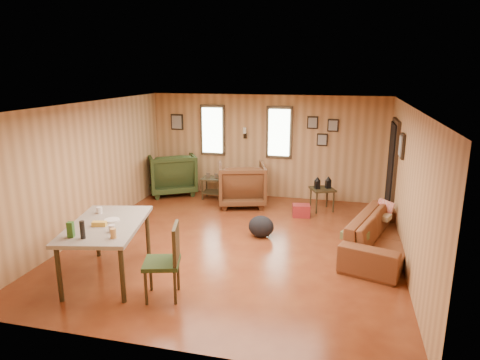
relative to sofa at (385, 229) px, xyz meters
The scene contains 11 objects.
room 2.45m from the sofa, behind, with size 5.54×6.04×2.44m.
sofa is the anchor object (origin of this frame).
recliner_brown 3.52m from the sofa, 145.31° to the left, with size 1.02×0.95×1.05m, color #4F2D17.
recliner_green 5.39m from the sofa, 152.37° to the left, with size 1.08×1.01×1.11m, color #283719.
end_table 4.34m from the sofa, 147.78° to the left, with size 0.49×0.45×0.62m.
side_table 2.33m from the sofa, 118.77° to the left, with size 0.62×0.62×0.75m.
cooler 2.16m from the sofa, 134.80° to the left, with size 0.39×0.31×0.25m.
backpack 2.13m from the sofa, behind, with size 0.52×0.43×0.40m.
sofa_pillows 0.25m from the sofa, 167.12° to the left, with size 0.92×1.57×0.32m.
dining_table 4.38m from the sofa, 155.36° to the right, with size 1.30×1.80×1.07m.
dining_chair 3.60m from the sofa, 143.45° to the right, with size 0.57×0.57×1.02m.
Camera 1 is at (1.75, -6.74, 2.96)m, focal length 32.00 mm.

